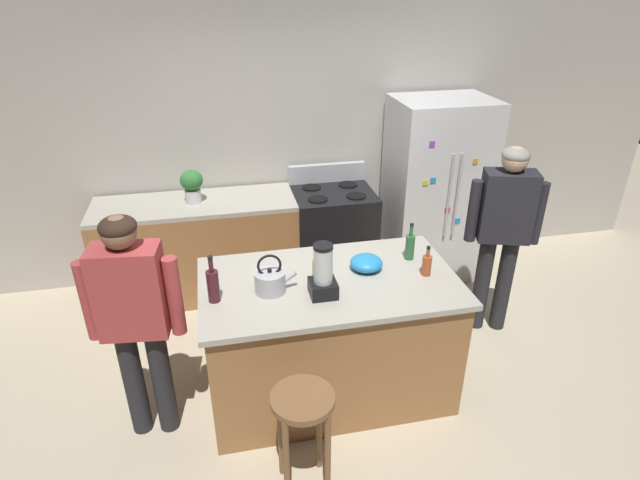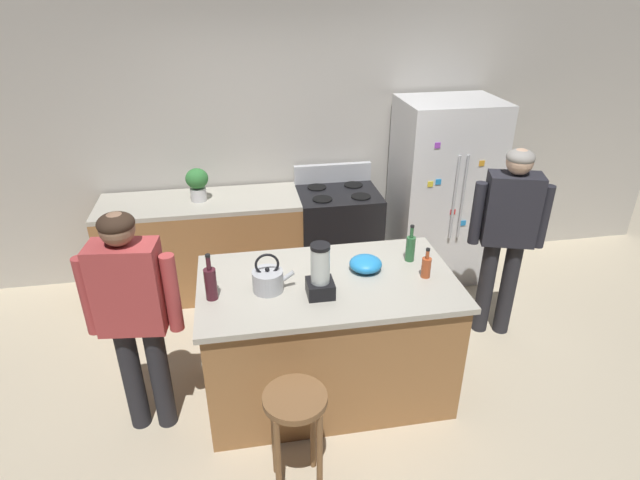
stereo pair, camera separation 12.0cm
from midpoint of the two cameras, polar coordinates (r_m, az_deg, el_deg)
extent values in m
plane|color=beige|center=(4.03, 1.65, -15.96)|extent=(14.00, 14.00, 0.00)
cube|color=#BCB7AD|center=(5.06, -2.60, 11.08)|extent=(8.00, 0.10, 2.70)
cube|color=#9E6B3D|center=(3.73, 1.75, -10.90)|extent=(1.67, 0.93, 0.90)
cube|color=#B2AD9E|center=(3.46, 1.86, -4.75)|extent=(1.73, 0.99, 0.04)
cube|color=#9E6B3D|center=(4.99, -10.91, -0.81)|extent=(2.00, 0.64, 0.90)
cube|color=#B2AD9E|center=(4.79, -11.40, 4.17)|extent=(2.00, 0.64, 0.04)
cube|color=silver|center=(5.17, 14.00, 5.19)|extent=(0.90, 0.70, 1.77)
cylinder|color=#B7BABF|center=(4.81, 15.36, 4.49)|extent=(0.02, 0.02, 0.80)
cylinder|color=#B7BABF|center=(4.84, 16.22, 4.53)|extent=(0.02, 0.02, 0.80)
cube|color=purple|center=(4.58, 13.63, 10.14)|extent=(0.05, 0.01, 0.05)
cube|color=#268CD8|center=(4.98, 16.23, 1.81)|extent=(0.05, 0.01, 0.05)
cube|color=#268CD8|center=(4.70, 13.69, 6.27)|extent=(0.05, 0.01, 0.05)
cube|color=red|center=(4.88, 15.17, 3.00)|extent=(0.05, 0.01, 0.05)
cube|color=yellow|center=(4.68, 12.84, 6.04)|extent=(0.05, 0.01, 0.05)
cube|color=orange|center=(4.82, 18.17, 8.06)|extent=(0.05, 0.01, 0.05)
cube|color=black|center=(5.05, 2.64, 0.31)|extent=(0.76, 0.64, 0.94)
cube|color=black|center=(4.79, 3.46, -1.92)|extent=(0.60, 0.01, 0.24)
cube|color=#B7BABF|center=(5.09, 2.08, 7.42)|extent=(0.76, 0.06, 0.18)
cylinder|color=black|center=(4.68, 1.00, 4.53)|extent=(0.18, 0.18, 0.01)
cylinder|color=black|center=(4.76, 5.28, 4.80)|extent=(0.18, 0.18, 0.01)
cylinder|color=black|center=(4.96, 0.35, 5.85)|extent=(0.18, 0.18, 0.01)
cylinder|color=black|center=(5.03, 4.41, 6.09)|extent=(0.18, 0.18, 0.01)
cylinder|color=#26262B|center=(3.69, -19.14, -14.18)|extent=(0.14, 0.14, 0.81)
cylinder|color=#26262B|center=(3.64, -16.34, -14.28)|extent=(0.14, 0.14, 0.81)
cube|color=#B23F3F|center=(3.27, -19.45, -5.00)|extent=(0.42, 0.26, 0.58)
cylinder|color=#B23F3F|center=(3.37, -23.42, -5.72)|extent=(0.10, 0.10, 0.52)
cylinder|color=#B23F3F|center=(3.23, -15.04, -5.73)|extent=(0.10, 0.10, 0.52)
sphere|color=#8C664C|center=(3.09, -20.55, 1.14)|extent=(0.22, 0.22, 0.20)
ellipsoid|color=#332319|center=(3.07, -20.66, 1.73)|extent=(0.23, 0.23, 0.12)
cylinder|color=#26262B|center=(4.62, 20.77, -5.00)|extent=(0.16, 0.16, 0.86)
cylinder|color=#26262B|center=(4.58, 18.58, -4.91)|extent=(0.16, 0.16, 0.86)
cube|color=#26262D|center=(4.28, 21.16, 3.19)|extent=(0.45, 0.33, 0.57)
cylinder|color=#26262D|center=(4.37, 24.23, 2.34)|extent=(0.11, 0.11, 0.51)
cylinder|color=#26262D|center=(4.24, 17.78, 2.82)|extent=(0.11, 0.11, 0.51)
sphere|color=#D8AD8C|center=(4.15, 22.05, 8.04)|extent=(0.25, 0.25, 0.20)
ellipsoid|color=gray|center=(4.14, 22.13, 8.49)|extent=(0.26, 0.26, 0.12)
cylinder|color=brown|center=(2.95, -1.58, -17.17)|extent=(0.36, 0.36, 0.04)
cylinder|color=brown|center=(3.12, -3.46, -23.59)|extent=(0.04, 0.04, 0.67)
cylinder|color=brown|center=(3.14, 1.15, -23.05)|extent=(0.04, 0.04, 0.67)
cylinder|color=brown|center=(3.27, -3.98, -20.44)|extent=(0.04, 0.04, 0.67)
cylinder|color=brown|center=(3.29, 0.33, -19.97)|extent=(0.04, 0.04, 0.67)
cylinder|color=silver|center=(4.76, -12.58, 4.97)|extent=(0.14, 0.14, 0.12)
ellipsoid|color=#337A38|center=(4.71, -12.77, 6.65)|extent=(0.20, 0.20, 0.18)
cube|color=black|center=(3.27, 1.08, -5.37)|extent=(0.17, 0.17, 0.10)
cylinder|color=silver|center=(3.18, 1.10, -2.82)|extent=(0.12, 0.12, 0.24)
cylinder|color=black|center=(3.12, 1.13, -0.75)|extent=(0.12, 0.12, 0.02)
cylinder|color=#B24C26|center=(3.54, 12.62, -3.01)|extent=(0.06, 0.06, 0.14)
cylinder|color=#B24C26|center=(3.49, 12.78, -1.59)|extent=(0.02, 0.02, 0.06)
cylinder|color=black|center=(3.47, 12.84, -1.04)|extent=(0.03, 0.03, 0.02)
cylinder|color=#471923|center=(3.27, -10.97, -4.83)|extent=(0.08, 0.08, 0.21)
cylinder|color=#471923|center=(3.19, -11.20, -2.55)|extent=(0.03, 0.03, 0.09)
cylinder|color=black|center=(3.17, -11.29, -1.71)|extent=(0.03, 0.03, 0.02)
cylinder|color=olive|center=(3.41, 0.47, -3.40)|extent=(0.06, 0.06, 0.15)
cylinder|color=olive|center=(3.35, 0.48, -1.78)|extent=(0.02, 0.02, 0.07)
cylinder|color=black|center=(3.33, 0.48, -1.16)|extent=(0.03, 0.03, 0.02)
cylinder|color=#2D6638|center=(3.71, 10.88, -0.98)|extent=(0.07, 0.07, 0.18)
cylinder|color=#2D6638|center=(3.65, 11.05, 0.82)|extent=(0.03, 0.03, 0.08)
cylinder|color=black|center=(3.63, 11.12, 1.48)|extent=(0.03, 0.03, 0.02)
ellipsoid|color=#268CD8|center=(3.56, 6.04, -2.65)|extent=(0.22, 0.22, 0.10)
cylinder|color=#B7BABF|center=(3.32, -4.76, -4.53)|extent=(0.20, 0.20, 0.14)
sphere|color=black|center=(3.28, -4.82, -3.26)|extent=(0.03, 0.03, 0.03)
cylinder|color=#B7BABF|center=(3.32, -2.54, -4.02)|extent=(0.09, 0.03, 0.08)
torus|color=black|center=(3.26, -4.84, -2.73)|extent=(0.16, 0.02, 0.16)
camera|label=1|loc=(0.06, -89.06, 0.49)|focal=28.91mm
camera|label=2|loc=(0.06, 90.94, -0.49)|focal=28.91mm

